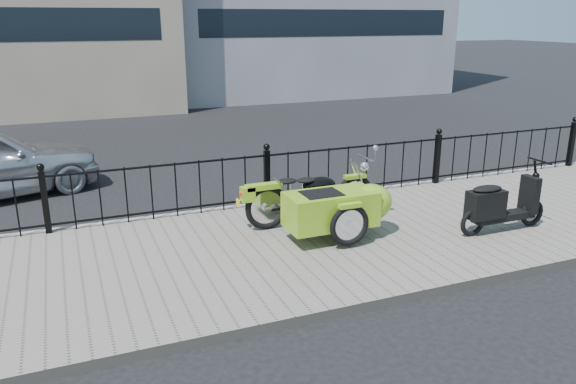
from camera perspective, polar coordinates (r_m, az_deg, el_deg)
name	(u,v)px	position (r m, az deg, el deg)	size (l,w,h in m)	color
ground	(297,237)	(8.62, 0.89, -4.58)	(120.00, 120.00, 0.00)	black
sidewalk	(310,245)	(8.17, 2.28, -5.40)	(30.00, 3.80, 0.12)	slate
curb	(265,205)	(9.86, -2.39, -1.36)	(30.00, 0.10, 0.12)	gray
iron_fence	(267,178)	(9.57, -2.15, 1.38)	(14.11, 0.11, 1.08)	black
motorcycle_sidecar	(337,204)	(8.26, 5.02, -1.25)	(2.28, 1.48, 0.98)	black
scooter	(499,206)	(8.93, 20.63, -1.31)	(1.56, 0.46, 1.06)	black
spare_tire	(347,215)	(8.26, 6.03, -2.36)	(0.66, 0.66, 0.09)	black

